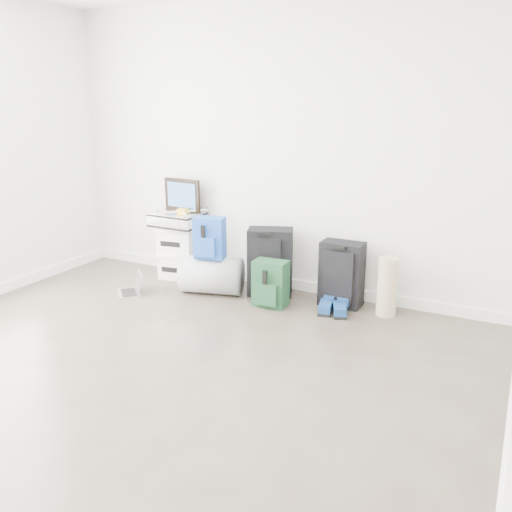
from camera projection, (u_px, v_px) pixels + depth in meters
The scene contains 14 objects.
ground at pixel (101, 406), 3.32m from camera, with size 5.00×5.00×0.00m, color #3E342D.
room_envelope at pixel (77, 117), 2.85m from camera, with size 4.52×5.02×2.71m.
boxes_stack at pixel (179, 252), 5.63m from camera, with size 0.43×0.37×0.55m.
briefcase at pixel (178, 219), 5.54m from camera, with size 0.50×0.37×0.14m, color #B2B2B7.
painting at pixel (182, 195), 5.55m from camera, with size 0.44×0.07×0.33m.
drone at pixel (183, 211), 5.46m from camera, with size 0.38×0.38×0.05m.
duffel_bag at pixel (212, 275), 5.20m from camera, with size 0.36×0.36×0.58m, color #979BA0.
blue_backpack at pixel (209, 239), 5.07m from camera, with size 0.31×0.26×0.39m.
large_suitcase at pixel (270, 262), 5.12m from camera, with size 0.47×0.39×0.65m.
green_backpack at pixel (270, 284), 4.87m from camera, with size 0.31×0.23×0.42m.
carry_on at pixel (341, 274), 4.86m from camera, with size 0.38×0.25×0.59m.
shoes at pixel (333, 308), 4.75m from camera, with size 0.31×0.30×0.09m.
rolled_rug at pixel (387, 287), 4.65m from camera, with size 0.17×0.17×0.52m, color #BEB186.
laptop at pixel (133, 289), 5.22m from camera, with size 0.34×0.34×0.20m.
Camera 1 is at (2.18, -2.17, 1.82)m, focal length 38.00 mm.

